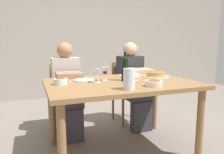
# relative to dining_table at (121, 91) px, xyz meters

# --- Properties ---
(ground_plane) EXTENTS (8.00, 8.00, 0.00)m
(ground_plane) POSITION_rel_dining_table_xyz_m (0.00, 0.00, -0.67)
(ground_plane) COLOR slate
(back_wall) EXTENTS (8.00, 0.10, 2.80)m
(back_wall) POSITION_rel_dining_table_xyz_m (0.00, 2.67, 0.73)
(back_wall) COLOR #A3998E
(back_wall) RESTS_ON ground
(dining_table) EXTENTS (1.50, 1.00, 0.76)m
(dining_table) POSITION_rel_dining_table_xyz_m (0.00, 0.00, 0.00)
(dining_table) COLOR olive
(dining_table) RESTS_ON ground
(wine_bottle) EXTENTS (0.07, 0.07, 0.30)m
(wine_bottle) POSITION_rel_dining_table_xyz_m (0.07, 0.05, 0.22)
(wine_bottle) COLOR black
(wine_bottle) RESTS_ON dining_table
(water_pitcher) EXTENTS (0.16, 0.10, 0.18)m
(water_pitcher) POSITION_rel_dining_table_xyz_m (-0.08, -0.36, 0.17)
(water_pitcher) COLOR silver
(water_pitcher) RESTS_ON dining_table
(baked_tart) EXTENTS (0.29, 0.29, 0.06)m
(baked_tart) POSITION_rel_dining_table_xyz_m (0.51, 0.16, 0.12)
(baked_tart) COLOR white
(baked_tart) RESTS_ON dining_table
(salad_bowl) EXTENTS (0.16, 0.16, 0.06)m
(salad_bowl) POSITION_rel_dining_table_xyz_m (0.20, -0.32, 0.12)
(salad_bowl) COLOR silver
(salad_bowl) RESTS_ON dining_table
(olive_bowl) EXTENTS (0.13, 0.13, 0.07)m
(olive_bowl) POSITION_rel_dining_table_xyz_m (-0.60, 0.08, 0.13)
(olive_bowl) COLOR silver
(olive_bowl) RESTS_ON dining_table
(wine_glass_left_diner) EXTENTS (0.06, 0.06, 0.14)m
(wine_glass_left_diner) POSITION_rel_dining_table_xyz_m (-0.24, 0.03, 0.19)
(wine_glass_left_diner) COLOR silver
(wine_glass_left_diner) RESTS_ON dining_table
(wine_glass_right_diner) EXTENTS (0.07, 0.07, 0.14)m
(wine_glass_right_diner) POSITION_rel_dining_table_xyz_m (-0.13, 0.12, 0.19)
(wine_glass_right_diner) COLOR silver
(wine_glass_right_diner) RESTS_ON dining_table
(wine_glass_centre) EXTENTS (0.06, 0.06, 0.15)m
(wine_glass_centre) POSITION_rel_dining_table_xyz_m (0.11, -0.05, 0.19)
(wine_glass_centre) COLOR silver
(wine_glass_centre) RESTS_ON dining_table
(dinner_plate_left_setting) EXTENTS (0.25, 0.25, 0.01)m
(dinner_plate_left_setting) POSITION_rel_dining_table_xyz_m (0.25, 0.31, 0.10)
(dinner_plate_left_setting) COLOR silver
(dinner_plate_left_setting) RESTS_ON dining_table
(dinner_plate_right_setting) EXTENTS (0.22, 0.22, 0.01)m
(dinner_plate_right_setting) POSITION_rel_dining_table_xyz_m (-0.34, 0.20, 0.10)
(dinner_plate_right_setting) COLOR silver
(dinner_plate_right_setting) RESTS_ON dining_table
(fork_left_setting) EXTENTS (0.03, 0.16, 0.00)m
(fork_left_setting) POSITION_rel_dining_table_xyz_m (0.10, 0.31, 0.09)
(fork_left_setting) COLOR silver
(fork_left_setting) RESTS_ON dining_table
(knife_left_setting) EXTENTS (0.03, 0.18, 0.00)m
(knife_left_setting) POSITION_rel_dining_table_xyz_m (0.40, 0.31, 0.09)
(knife_left_setting) COLOR silver
(knife_left_setting) RESTS_ON dining_table
(knife_right_setting) EXTENTS (0.03, 0.18, 0.00)m
(knife_right_setting) POSITION_rel_dining_table_xyz_m (-0.19, 0.20, 0.09)
(knife_right_setting) COLOR silver
(knife_right_setting) RESTS_ON dining_table
(spoon_right_setting) EXTENTS (0.03, 0.16, 0.00)m
(spoon_right_setting) POSITION_rel_dining_table_xyz_m (-0.49, 0.20, 0.09)
(spoon_right_setting) COLOR silver
(spoon_right_setting) RESTS_ON dining_table
(chair_left) EXTENTS (0.40, 0.40, 0.87)m
(chair_left) POSITION_rel_dining_table_xyz_m (-0.45, 0.86, -0.17)
(chair_left) COLOR olive
(chair_left) RESTS_ON ground
(diner_left) EXTENTS (0.34, 0.50, 1.16)m
(diner_left) POSITION_rel_dining_table_xyz_m (-0.45, 0.63, -0.05)
(diner_left) COLOR #B7B2A8
(diner_left) RESTS_ON ground
(chair_right) EXTENTS (0.42, 0.42, 0.87)m
(chair_right) POSITION_rel_dining_table_xyz_m (0.45, 0.86, -0.17)
(chair_right) COLOR olive
(chair_right) RESTS_ON ground
(diner_right) EXTENTS (0.35, 0.51, 1.16)m
(diner_right) POSITION_rel_dining_table_xyz_m (0.46, 0.63, -0.05)
(diner_right) COLOR #2D2D33
(diner_right) RESTS_ON ground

